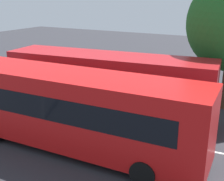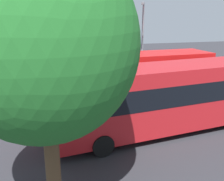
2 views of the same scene
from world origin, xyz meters
TOP-DOWN VIEW (x-y plane):
  - ground_plane at (0.00, 0.00)m, footprint 73.33×73.33m
  - bus_far_left at (0.63, -2.05)m, footprint 11.47×3.74m
  - bus_center_left at (-0.04, 2.00)m, footprint 11.36×3.03m
  - street_lamp at (2.71, 6.13)m, footprint 1.03×2.05m
  - depot_tree at (-4.92, -6.03)m, footprint 5.00×4.50m
  - lane_stripe_outer_left at (0.00, 0.00)m, footprint 15.36×1.55m

SIDE VIEW (x-z plane):
  - ground_plane at x=0.00m, z-range 0.00..0.00m
  - lane_stripe_outer_left at x=0.00m, z-range 0.00..0.01m
  - bus_far_left at x=0.63m, z-range 0.16..3.46m
  - bus_center_left at x=-0.04m, z-range 0.16..3.46m
  - street_lamp at x=2.71m, z-range 0.53..7.07m
  - depot_tree at x=-4.92m, z-range 1.10..8.59m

